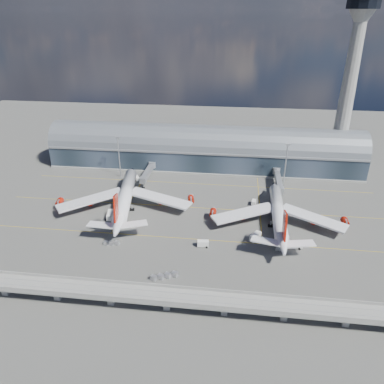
# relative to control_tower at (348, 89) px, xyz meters

# --- Properties ---
(ground) EXTENTS (500.00, 500.00, 0.00)m
(ground) POSITION_rel_control_tower_xyz_m (-85.00, -83.00, -51.64)
(ground) COLOR #474744
(ground) RESTS_ON ground
(taxi_lines) EXTENTS (200.00, 80.12, 0.01)m
(taxi_lines) POSITION_rel_control_tower_xyz_m (-85.00, -60.89, -51.63)
(taxi_lines) COLOR gold
(taxi_lines) RESTS_ON ground
(terminal) EXTENTS (200.00, 30.00, 28.00)m
(terminal) POSITION_rel_control_tower_xyz_m (-85.00, -5.01, -40.30)
(terminal) COLOR #1C252E
(terminal) RESTS_ON ground
(control_tower) EXTENTS (19.00, 19.00, 103.00)m
(control_tower) POSITION_rel_control_tower_xyz_m (0.00, 0.00, 0.00)
(control_tower) COLOR gray
(control_tower) RESTS_ON ground
(guideway) EXTENTS (220.00, 8.50, 7.20)m
(guideway) POSITION_rel_control_tower_xyz_m (-85.00, -138.00, -46.34)
(guideway) COLOR gray
(guideway) RESTS_ON ground
(floodlight_mast_left) EXTENTS (3.00, 0.70, 25.70)m
(floodlight_mast_left) POSITION_rel_control_tower_xyz_m (-135.00, -28.00, -38.00)
(floodlight_mast_left) COLOR gray
(floodlight_mast_left) RESTS_ON ground
(floodlight_mast_right) EXTENTS (3.00, 0.70, 25.70)m
(floodlight_mast_right) POSITION_rel_control_tower_xyz_m (-35.00, -28.00, -38.00)
(floodlight_mast_right) COLOR gray
(floodlight_mast_right) RESTS_ON ground
(airliner_left) EXTENTS (71.84, 75.62, 23.11)m
(airliner_left) POSITION_rel_control_tower_xyz_m (-119.80, -69.12, -45.03)
(airliner_left) COLOR white
(airliner_left) RESTS_ON ground
(airliner_right) EXTENTS (66.38, 69.35, 22.05)m
(airliner_right) POSITION_rel_control_tower_xyz_m (-42.29, -75.56, -45.92)
(airliner_right) COLOR white
(airliner_right) RESTS_ON ground
(jet_bridge_left) EXTENTS (4.40, 28.00, 7.25)m
(jet_bridge_left) POSITION_rel_control_tower_xyz_m (-116.72, -29.88, -46.46)
(jet_bridge_left) COLOR gray
(jet_bridge_left) RESTS_ON ground
(jet_bridge_right) EXTENTS (4.40, 32.00, 7.25)m
(jet_bridge_right) POSITION_rel_control_tower_xyz_m (-38.77, -31.82, -46.46)
(jet_bridge_right) COLOR gray
(jet_bridge_right) RESTS_ON ground
(service_truck_0) EXTENTS (3.78, 8.03, 3.20)m
(service_truck_0) POSITION_rel_control_tower_xyz_m (-124.83, -79.31, -49.99)
(service_truck_0) COLOR silver
(service_truck_0) RESTS_ON ground
(service_truck_1) EXTENTS (5.22, 2.91, 2.91)m
(service_truck_1) POSITION_rel_control_tower_xyz_m (-76.20, -98.35, -50.17)
(service_truck_1) COLOR silver
(service_truck_1) RESTS_ON ground
(service_truck_2) EXTENTS (8.26, 3.49, 2.90)m
(service_truck_2) POSITION_rel_control_tower_xyz_m (-36.88, -94.44, -50.13)
(service_truck_2) COLOR silver
(service_truck_2) RESTS_ON ground
(service_truck_3) EXTENTS (5.62, 6.82, 3.14)m
(service_truck_3) POSITION_rel_control_tower_xyz_m (-53.29, -90.06, -50.03)
(service_truck_3) COLOR silver
(service_truck_3) RESTS_ON ground
(service_truck_4) EXTENTS (2.72, 4.63, 2.54)m
(service_truck_4) POSITION_rel_control_tower_xyz_m (-53.14, -55.79, -50.36)
(service_truck_4) COLOR silver
(service_truck_4) RESTS_ON ground
(service_truck_5) EXTENTS (4.23, 5.47, 2.49)m
(service_truck_5) POSITION_rel_control_tower_xyz_m (-123.41, -32.37, -50.36)
(service_truck_5) COLOR silver
(service_truck_5) RESTS_ON ground
(cargo_train_0) EXTENTS (7.42, 2.83, 1.62)m
(cargo_train_0) POSITION_rel_control_tower_xyz_m (-116.74, -102.02, -50.79)
(cargo_train_0) COLOR gray
(cargo_train_0) RESTS_ON ground
(cargo_train_1) EXTENTS (10.93, 5.86, 1.85)m
(cargo_train_1) POSITION_rel_control_tower_xyz_m (-89.09, -121.82, -50.67)
(cargo_train_1) COLOR gray
(cargo_train_1) RESTS_ON ground
(cargo_train_2) EXTENTS (4.97, 1.85, 1.66)m
(cargo_train_2) POSITION_rel_control_tower_xyz_m (-42.27, -97.32, -50.77)
(cargo_train_2) COLOR gray
(cargo_train_2) RESTS_ON ground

